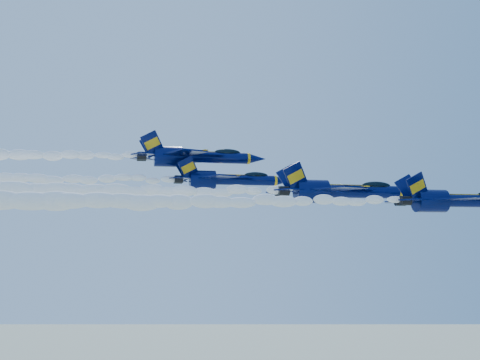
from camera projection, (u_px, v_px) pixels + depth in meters
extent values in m
cylinder|color=#030B3B|center=(478.00, 201.00, 71.31)|extent=(8.91, 1.49, 1.49)
ellipsoid|color=#030B3B|center=(430.00, 201.00, 70.03)|extent=(1.54, 2.67, 6.34)
cube|color=#030B3B|center=(463.00, 199.00, 66.54)|extent=(5.31, 6.29, 0.18)
cube|color=#030B3B|center=(427.00, 203.00, 74.26)|extent=(5.31, 6.29, 0.18)
cube|color=#F1B010|center=(475.00, 198.00, 66.83)|extent=(2.39, 4.96, 0.10)
cube|color=#F1B010|center=(437.00, 202.00, 74.55)|extent=(2.39, 4.96, 0.10)
cube|color=#030B3B|center=(417.00, 187.00, 68.72)|extent=(3.23, 1.02, 3.47)
cube|color=#030B3B|center=(409.00, 188.00, 70.74)|extent=(3.23, 1.02, 3.47)
cylinder|color=black|center=(406.00, 201.00, 68.69)|extent=(1.19, 1.09, 1.09)
cylinder|color=black|center=(400.00, 201.00, 69.94)|extent=(1.19, 1.09, 1.09)
cube|color=#F1B010|center=(455.00, 194.00, 70.77)|extent=(10.89, 0.35, 0.08)
ellipsoid|color=white|center=(208.00, 201.00, 64.65)|extent=(44.44, 2.21, 1.99)
cylinder|color=#030B3B|center=(363.00, 192.00, 79.00)|extent=(10.10, 1.68, 1.68)
ellipsoid|color=#030B3B|center=(311.00, 191.00, 77.55)|extent=(1.75, 3.03, 7.18)
cone|color=#030B3B|center=(408.00, 193.00, 80.33)|extent=(2.92, 1.68, 1.68)
cylinder|color=#F1B010|center=(399.00, 192.00, 80.05)|extent=(0.39, 1.75, 1.75)
ellipsoid|color=black|center=(376.00, 186.00, 79.47)|extent=(4.04, 1.31, 1.11)
cube|color=#F1B010|center=(376.00, 188.00, 79.44)|extent=(4.71, 1.12, 0.20)
cube|color=#030B3B|center=(339.00, 188.00, 73.59)|extent=(6.02, 7.13, 0.20)
cube|color=#030B3B|center=(315.00, 194.00, 82.34)|extent=(6.02, 7.13, 0.20)
cube|color=#F1B010|center=(351.00, 188.00, 73.92)|extent=(2.71, 5.62, 0.11)
cube|color=#F1B010|center=(326.00, 193.00, 82.67)|extent=(2.71, 5.62, 0.11)
cube|color=#030B3B|center=(296.00, 177.00, 76.06)|extent=(3.66, 1.16, 3.93)
cube|color=#030B3B|center=(290.00, 178.00, 78.36)|extent=(3.66, 1.16, 3.93)
cylinder|color=black|center=(284.00, 191.00, 76.03)|extent=(1.35, 1.23, 1.23)
cylinder|color=black|center=(281.00, 192.00, 77.45)|extent=(1.35, 1.23, 1.23)
cube|color=#F1B010|center=(338.00, 185.00, 78.39)|extent=(12.34, 0.39, 0.09)
ellipsoid|color=white|center=(99.00, 191.00, 72.06)|extent=(44.44, 2.50, 2.25)
cylinder|color=#030B3B|center=(245.00, 180.00, 85.66)|extent=(8.72, 1.45, 1.45)
ellipsoid|color=#030B3B|center=(202.00, 180.00, 84.41)|extent=(1.51, 2.62, 6.20)
cone|color=#030B3B|center=(283.00, 181.00, 86.81)|extent=(2.52, 1.45, 1.45)
cylinder|color=#F1B010|center=(275.00, 181.00, 86.57)|extent=(0.34, 1.51, 1.51)
ellipsoid|color=black|center=(256.00, 175.00, 86.07)|extent=(3.49, 1.13, 0.96)
cube|color=#F1B010|center=(256.00, 177.00, 86.04)|extent=(4.07, 0.97, 0.17)
cube|color=#030B3B|center=(219.00, 177.00, 81.00)|extent=(5.19, 6.16, 0.17)
cube|color=#030B3B|center=(210.00, 182.00, 88.55)|extent=(5.19, 6.16, 0.17)
cube|color=#F1B010|center=(229.00, 176.00, 81.28)|extent=(2.34, 4.85, 0.10)
cube|color=#F1B010|center=(219.00, 182.00, 88.84)|extent=(2.34, 4.85, 0.10)
cube|color=#030B3B|center=(188.00, 168.00, 83.13)|extent=(3.16, 1.00, 3.40)
cube|color=#030B3B|center=(187.00, 170.00, 85.11)|extent=(3.16, 1.00, 3.40)
cylinder|color=black|center=(179.00, 179.00, 83.10)|extent=(1.16, 1.07, 1.07)
cylinder|color=black|center=(178.00, 180.00, 84.33)|extent=(1.16, 1.07, 1.07)
cube|color=#F1B010|center=(225.00, 174.00, 85.14)|extent=(10.65, 0.34, 0.08)
ellipsoid|color=white|center=(6.00, 178.00, 79.05)|extent=(44.44, 2.16, 1.94)
cylinder|color=#030B3B|center=(215.00, 158.00, 87.85)|extent=(9.74, 1.62, 1.62)
ellipsoid|color=#030B3B|center=(168.00, 157.00, 86.45)|extent=(1.69, 2.92, 6.93)
cone|color=#030B3B|center=(257.00, 159.00, 89.13)|extent=(2.81, 1.62, 1.62)
cylinder|color=#F1B010|center=(248.00, 159.00, 88.87)|extent=(0.38, 1.69, 1.69)
ellipsoid|color=black|center=(227.00, 153.00, 88.30)|extent=(3.90, 1.27, 1.07)
cube|color=#F1B010|center=(227.00, 155.00, 88.27)|extent=(4.55, 1.08, 0.19)
cube|color=#030B3B|center=(185.00, 153.00, 82.64)|extent=(5.80, 6.88, 0.19)
cube|color=#030B3B|center=(179.00, 160.00, 91.08)|extent=(5.80, 6.88, 0.19)
cube|color=#F1B010|center=(196.00, 152.00, 82.96)|extent=(2.61, 5.42, 0.11)
cube|color=#F1B010|center=(189.00, 160.00, 91.39)|extent=(2.61, 5.42, 0.11)
cube|color=#030B3B|center=(152.00, 144.00, 85.02)|extent=(3.53, 1.11, 3.80)
cube|color=#030B3B|center=(151.00, 146.00, 87.23)|extent=(3.53, 1.11, 3.80)
cylinder|color=black|center=(142.00, 156.00, 84.99)|extent=(1.30, 1.19, 1.19)
cylinder|color=black|center=(141.00, 157.00, 86.36)|extent=(1.30, 1.19, 1.19)
cube|color=#F1B010|center=(193.00, 151.00, 87.27)|extent=(11.91, 0.38, 0.09)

